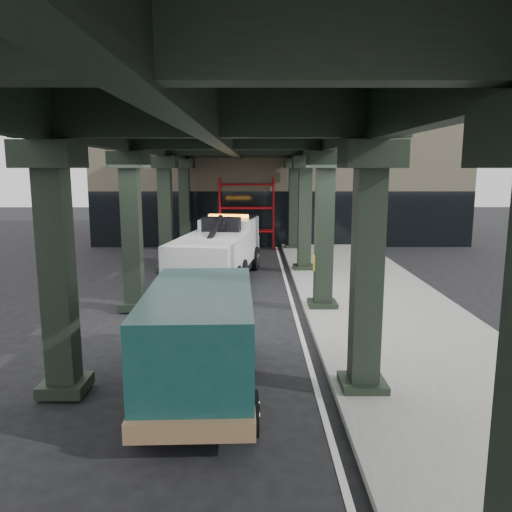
{
  "coord_description": "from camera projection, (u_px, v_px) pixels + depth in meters",
  "views": [
    {
      "loc": [
        0.41,
        -13.46,
        4.5
      ],
      "look_at": [
        0.47,
        2.4,
        1.7
      ],
      "focal_mm": 35.0,
      "sensor_mm": 36.0,
      "label": 1
    }
  ],
  "objects": [
    {
      "name": "sidewalk",
      "position": [
        381.0,
        308.0,
        16.01
      ],
      "size": [
        5.0,
        40.0,
        0.15
      ],
      "primitive_type": "cube",
      "color": "gray",
      "rests_on": "ground"
    },
    {
      "name": "scaffolding",
      "position": [
        247.0,
        211.0,
        28.09
      ],
      "size": [
        3.08,
        0.88,
        4.0
      ],
      "color": "red",
      "rests_on": "ground"
    },
    {
      "name": "towed_van",
      "position": [
        201.0,
        336.0,
        9.98
      ],
      "size": [
        2.34,
        5.5,
        2.2
      ],
      "rotation": [
        0.0,
        0.0,
        0.03
      ],
      "color": "#113D3B",
      "rests_on": "ground"
    },
    {
      "name": "tow_truck",
      "position": [
        220.0,
        249.0,
        20.09
      ],
      "size": [
        3.38,
        8.32,
        2.65
      ],
      "rotation": [
        0.0,
        0.0,
        -0.15
      ],
      "color": "black",
      "rests_on": "ground"
    },
    {
      "name": "building",
      "position": [
        278.0,
        176.0,
        33.04
      ],
      "size": [
        22.0,
        10.0,
        8.0
      ],
      "primitive_type": "cube",
      "color": "#C6B793",
      "rests_on": "ground"
    },
    {
      "name": "lane_stripe",
      "position": [
        294.0,
        310.0,
        16.01
      ],
      "size": [
        0.12,
        38.0,
        0.01
      ],
      "primitive_type": "cube",
      "color": "silver",
      "rests_on": "ground"
    },
    {
      "name": "viaduct",
      "position": [
        227.0,
        136.0,
        15.05
      ],
      "size": [
        7.4,
        32.0,
        6.4
      ],
      "color": "black",
      "rests_on": "ground"
    },
    {
      "name": "ground",
      "position": [
        240.0,
        330.0,
        14.03
      ],
      "size": [
        90.0,
        90.0,
        0.0
      ],
      "primitive_type": "plane",
      "color": "black",
      "rests_on": "ground"
    }
  ]
}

